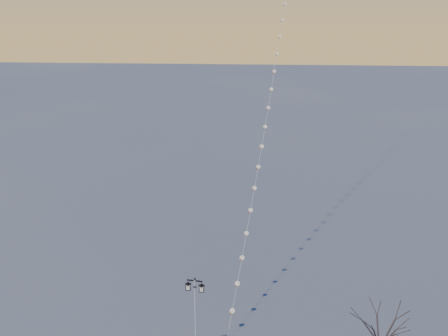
{
  "coord_description": "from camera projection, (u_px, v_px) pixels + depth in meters",
  "views": [
    {
      "loc": [
        0.44,
        -22.83,
        20.36
      ],
      "look_at": [
        -1.79,
        7.84,
        9.6
      ],
      "focal_mm": 37.38,
      "sensor_mm": 36.0,
      "label": 1
    }
  ],
  "objects": [
    {
      "name": "bare_tree",
      "position": [
        381.0,
        332.0,
        25.89
      ],
      "size": [
        2.76,
        2.76,
        4.58
      ],
      "rotation": [
        0.0,
        0.0,
        -0.16
      ],
      "color": "#332822",
      "rests_on": "ground"
    },
    {
      "name": "street_lamp",
      "position": [
        195.0,
        310.0,
        28.47
      ],
      "size": [
        1.27,
        0.56,
        5.01
      ],
      "rotation": [
        0.0,
        0.0,
        -0.13
      ],
      "color": "black",
      "rests_on": "ground"
    },
    {
      "name": "kite_train",
      "position": [
        282.0,
        0.0,
        43.76
      ],
      "size": [
        7.92,
        45.56,
        41.74
      ],
      "rotation": [
        0.0,
        0.0,
        0.27
      ],
      "color": "#332518",
      "rests_on": "ground"
    }
  ]
}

